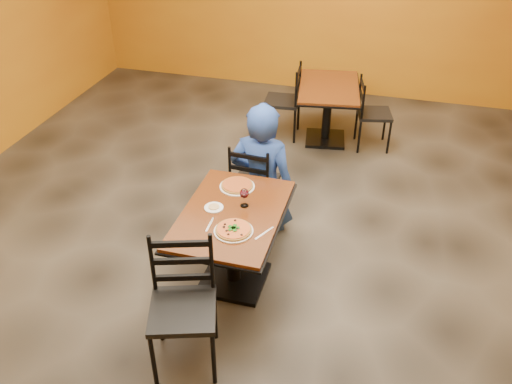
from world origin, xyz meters
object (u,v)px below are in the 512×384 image
(chair_second_left, at_px, (282,101))
(plate_main, at_px, (234,231))
(chair_second_right, at_px, (374,114))
(plate_far, at_px, (237,187))
(table_main, at_px, (233,231))
(diner, at_px, (262,168))
(wine_glass, at_px, (244,197))
(pizza_far, at_px, (237,185))
(table_second, at_px, (328,101))
(chair_main_far, at_px, (255,182))
(pizza_main, at_px, (234,229))
(side_plate, at_px, (214,208))
(chair_main_near, at_px, (183,311))

(chair_second_left, relative_size, plate_main, 3.07)
(chair_second_right, relative_size, plate_far, 2.87)
(table_main, bearing_deg, diner, 88.76)
(diner, bearing_deg, wine_glass, 96.20)
(pizza_far, bearing_deg, chair_second_left, 93.92)
(table_second, bearing_deg, diner, -99.33)
(table_second, bearing_deg, chair_second_right, 0.00)
(chair_main_far, xyz_separation_m, plate_main, (0.16, -1.18, 0.30))
(pizza_far, bearing_deg, table_second, 80.49)
(plate_main, height_order, wine_glass, wine_glass)
(chair_second_right, bearing_deg, diner, 142.30)
(wine_glass, bearing_deg, table_second, 84.33)
(plate_main, xyz_separation_m, pizza_main, (0.00, 0.00, 0.02))
(table_main, distance_m, wine_glass, 0.32)
(table_second, xyz_separation_m, chair_second_right, (0.58, 0.00, -0.11))
(table_second, height_order, wine_glass, wine_glass)
(side_plate, bearing_deg, diner, 78.11)
(chair_main_near, xyz_separation_m, plate_main, (0.17, 0.69, 0.24))
(chair_second_left, bearing_deg, wine_glass, 1.93)
(chair_second_left, relative_size, plate_far, 3.07)
(table_main, height_order, chair_main_far, chair_main_far)
(table_second, distance_m, wine_glass, 2.77)
(chair_main_near, distance_m, pizza_far, 1.33)
(chair_main_near, height_order, wine_glass, chair_main_near)
(pizza_main, relative_size, plate_far, 0.92)
(chair_main_far, distance_m, pizza_far, 0.64)
(table_main, xyz_separation_m, pizza_main, (0.09, -0.24, 0.21))
(side_plate, bearing_deg, table_second, 79.88)
(chair_main_far, height_order, chair_second_left, chair_second_left)
(table_main, bearing_deg, wine_glass, 59.21)
(table_main, bearing_deg, plate_far, 100.82)
(diner, distance_m, plate_main, 1.13)
(plate_far, bearing_deg, wine_glass, -60.93)
(chair_second_right, xyz_separation_m, plate_far, (-1.00, -2.48, 0.31))
(chair_main_near, distance_m, plate_far, 1.33)
(table_second, xyz_separation_m, pizza_far, (-0.42, -2.48, 0.22))
(chair_main_far, relative_size, plate_main, 2.96)
(chair_second_left, relative_size, diner, 0.71)
(chair_second_left, relative_size, pizza_far, 3.40)
(chair_main_far, relative_size, chair_second_left, 0.96)
(chair_main_near, relative_size, diner, 0.77)
(chair_main_far, distance_m, plate_far, 0.63)
(diner, relative_size, side_plate, 8.36)
(diner, bearing_deg, chair_second_right, -112.45)
(side_plate, bearing_deg, pizza_main, -45.63)
(chair_second_right, bearing_deg, side_plate, 146.02)
(plate_far, xyz_separation_m, pizza_far, (-0.00, -0.00, 0.02))
(table_main, bearing_deg, plate_main, -69.50)
(pizza_main, bearing_deg, wine_glass, 92.94)
(table_main, distance_m, side_plate, 0.26)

